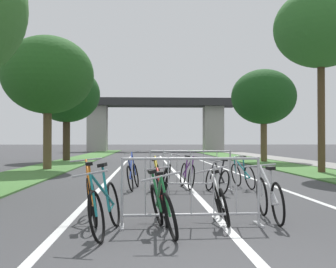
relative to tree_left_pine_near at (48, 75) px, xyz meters
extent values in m
cube|color=#477A38|center=(-0.13, 8.72, -4.21)|extent=(2.56, 61.13, 0.05)
cube|color=#477A38|center=(11.34, 8.72, -4.21)|extent=(2.56, 61.13, 0.05)
cube|color=gray|center=(13.71, 8.72, -4.20)|extent=(2.19, 61.13, 0.08)
cube|color=silver|center=(5.60, 1.39, -4.23)|extent=(0.14, 35.36, 0.01)
cube|color=silver|center=(8.05, 1.39, -4.23)|extent=(0.14, 35.36, 0.01)
cube|color=silver|center=(3.15, 1.39, -4.23)|extent=(0.14, 35.36, 0.01)
cube|color=#2D2D30|center=(5.60, 34.23, 1.77)|extent=(19.72, 3.97, 0.91)
cube|color=#9E9B93|center=(-1.52, 34.23, -1.46)|extent=(2.33, 2.40, 5.55)
cube|color=#9E9B93|center=(12.72, 34.23, -1.46)|extent=(2.33, 2.40, 5.55)
cylinder|color=brown|center=(0.00, 0.00, -2.88)|extent=(0.37, 0.37, 2.72)
ellipsoid|color=#23561E|center=(0.00, 0.00, 0.02)|extent=(4.10, 4.10, 3.48)
cylinder|color=#3D2D1E|center=(-0.69, 8.59, -2.88)|extent=(0.46, 0.46, 2.70)
ellipsoid|color=#194719|center=(-0.69, 8.59, 0.07)|extent=(4.26, 4.26, 3.62)
cylinder|color=#4C3823|center=(11.41, -2.63, -2.02)|extent=(0.29, 0.29, 4.43)
ellipsoid|color=#2D6628|center=(11.41, -2.63, 1.60)|extent=(3.75, 3.75, 3.19)
cylinder|color=brown|center=(11.57, 6.59, -2.98)|extent=(0.39, 0.39, 2.52)
ellipsoid|color=#194719|center=(11.57, 6.59, -0.24)|extent=(3.94, 3.94, 3.35)
cylinder|color=#ADADB2|center=(4.04, -13.27, -3.71)|extent=(0.04, 0.04, 1.05)
cube|color=#ADADB2|center=(4.04, -13.27, -4.22)|extent=(0.08, 0.44, 0.03)
cylinder|color=#ADADB2|center=(6.13, -13.18, -3.71)|extent=(0.04, 0.04, 1.05)
cube|color=#ADADB2|center=(6.13, -13.18, -4.22)|extent=(0.08, 0.44, 0.03)
cylinder|color=#ADADB2|center=(5.09, -13.23, -3.21)|extent=(2.10, 0.13, 0.04)
cylinder|color=#ADADB2|center=(5.09, -13.23, -4.06)|extent=(2.10, 0.13, 0.04)
cylinder|color=#ADADB2|center=(4.39, -13.26, -3.62)|extent=(0.02, 0.02, 0.87)
cylinder|color=#ADADB2|center=(4.74, -13.24, -3.62)|extent=(0.02, 0.02, 0.87)
cylinder|color=#ADADB2|center=(5.09, -13.23, -3.62)|extent=(0.02, 0.02, 0.87)
cylinder|color=#ADADB2|center=(5.44, -13.21, -3.62)|extent=(0.02, 0.02, 0.87)
cylinder|color=#ADADB2|center=(5.78, -13.20, -3.62)|extent=(0.02, 0.02, 0.87)
cylinder|color=#ADADB2|center=(4.51, -8.35, -3.71)|extent=(0.04, 0.04, 1.05)
cube|color=#ADADB2|center=(4.51, -8.35, -4.22)|extent=(0.08, 0.44, 0.03)
cylinder|color=#ADADB2|center=(6.61, -8.44, -3.71)|extent=(0.04, 0.04, 1.05)
cube|color=#ADADB2|center=(6.61, -8.44, -4.22)|extent=(0.08, 0.44, 0.03)
cylinder|color=#ADADB2|center=(5.56, -8.40, -3.21)|extent=(2.10, 0.14, 0.04)
cylinder|color=#ADADB2|center=(5.56, -8.40, -4.06)|extent=(2.10, 0.14, 0.04)
cylinder|color=#ADADB2|center=(4.86, -8.36, -3.62)|extent=(0.02, 0.02, 0.87)
cylinder|color=#ADADB2|center=(5.21, -8.38, -3.62)|extent=(0.02, 0.02, 0.87)
cylinder|color=#ADADB2|center=(5.56, -8.40, -3.62)|extent=(0.02, 0.02, 0.87)
cylinder|color=#ADADB2|center=(5.91, -8.41, -3.62)|extent=(0.02, 0.02, 0.87)
cylinder|color=#ADADB2|center=(6.26, -8.43, -3.62)|extent=(0.02, 0.02, 0.87)
torus|color=black|center=(3.91, -13.20, -3.89)|extent=(0.24, 0.70, 0.68)
torus|color=black|center=(3.77, -14.29, -3.89)|extent=(0.24, 0.70, 0.68)
cylinder|color=#197A7F|center=(3.79, -13.71, -3.62)|extent=(0.27, 1.05, 0.58)
cylinder|color=#197A7F|center=(3.82, -13.50, -3.62)|extent=(0.16, 0.14, 0.66)
cylinder|color=#197A7F|center=(3.89, -13.37, -3.92)|extent=(0.06, 0.36, 0.08)
cylinder|color=#197A7F|center=(3.73, -14.26, -3.62)|extent=(0.14, 0.11, 0.55)
cube|color=black|center=(3.76, -13.46, -3.29)|extent=(0.14, 0.25, 0.07)
cylinder|color=#99999E|center=(3.68, -14.23, -3.35)|extent=(0.46, 0.08, 0.11)
torus|color=black|center=(4.84, -9.36, -3.89)|extent=(0.25, 0.71, 0.69)
torus|color=black|center=(4.98, -8.28, -3.89)|extent=(0.25, 0.71, 0.69)
cylinder|color=#B7B7BC|center=(4.95, -8.85, -3.58)|extent=(0.28, 1.04, 0.64)
cylinder|color=#B7B7BC|center=(4.92, -9.06, -3.66)|extent=(0.13, 0.14, 0.57)
cylinder|color=#B7B7BC|center=(4.86, -9.19, -3.91)|extent=(0.06, 0.35, 0.08)
cylinder|color=#B7B7BC|center=(5.03, -8.32, -3.58)|extent=(0.14, 0.11, 0.62)
cube|color=black|center=(4.96, -9.10, -3.38)|extent=(0.14, 0.25, 0.07)
cylinder|color=#99999E|center=(5.07, -8.35, -3.28)|extent=(0.44, 0.09, 0.10)
torus|color=black|center=(3.99, -8.58, -3.90)|extent=(0.23, 0.69, 0.67)
torus|color=black|center=(4.11, -7.49, -3.90)|extent=(0.23, 0.69, 0.67)
cylinder|color=#1E389E|center=(4.00, -8.05, -3.58)|extent=(0.05, 1.08, 0.67)
cylinder|color=#1E389E|center=(3.99, -8.26, -3.68)|extent=(0.15, 0.12, 0.54)
cylinder|color=#1E389E|center=(4.02, -8.41, -3.92)|extent=(0.08, 0.36, 0.08)
cylinder|color=#1E389E|center=(4.06, -7.51, -3.58)|extent=(0.16, 0.08, 0.65)
cube|color=black|center=(3.94, -8.30, -3.42)|extent=(0.13, 0.25, 0.07)
cylinder|color=#99999E|center=(4.00, -7.53, -3.26)|extent=(0.44, 0.08, 0.10)
torus|color=black|center=(4.68, -13.30, -3.92)|extent=(0.14, 0.64, 0.64)
torus|color=black|center=(4.65, -12.25, -3.92)|extent=(0.14, 0.64, 0.64)
cylinder|color=red|center=(4.63, -12.80, -3.66)|extent=(0.13, 1.02, 0.54)
cylinder|color=red|center=(4.64, -13.00, -3.70)|extent=(0.11, 0.13, 0.53)
cylinder|color=red|center=(4.68, -13.13, -3.94)|extent=(0.03, 0.34, 0.08)
cylinder|color=red|center=(4.62, -12.28, -3.66)|extent=(0.10, 0.10, 0.51)
cube|color=black|center=(4.61, -13.04, -3.44)|extent=(0.11, 0.24, 0.06)
cylinder|color=#99999E|center=(4.59, -12.30, -3.41)|extent=(0.46, 0.04, 0.08)
torus|color=black|center=(4.56, -13.18, -3.91)|extent=(0.27, 0.66, 0.64)
torus|color=black|center=(4.71, -14.23, -3.91)|extent=(0.27, 0.66, 0.64)
cylinder|color=#1E7238|center=(4.58, -13.69, -3.66)|extent=(0.07, 1.04, 0.55)
cylinder|color=#1E7238|center=(4.55, -13.49, -3.67)|extent=(0.18, 0.10, 0.59)
cylinder|color=#1E7238|center=(4.59, -13.35, -3.94)|extent=(0.09, 0.34, 0.07)
cylinder|color=#1E7238|center=(4.65, -14.22, -3.66)|extent=(0.16, 0.07, 0.52)
cube|color=black|center=(4.49, -13.46, -3.38)|extent=(0.14, 0.25, 0.07)
cylinder|color=#99999E|center=(4.59, -14.20, -3.40)|extent=(0.52, 0.10, 0.14)
torus|color=black|center=(3.62, -13.27, -3.90)|extent=(0.23, 0.68, 0.68)
torus|color=black|center=(3.43, -12.27, -3.90)|extent=(0.23, 0.68, 0.68)
cylinder|color=orange|center=(3.50, -12.80, -3.58)|extent=(0.29, 0.96, 0.67)
cylinder|color=orange|center=(3.54, -12.99, -3.62)|extent=(0.10, 0.13, 0.67)
cylinder|color=orange|center=(3.59, -13.11, -3.92)|extent=(0.09, 0.33, 0.08)
cylinder|color=orange|center=(3.40, -12.30, -3.58)|extent=(0.10, 0.11, 0.64)
cube|color=black|center=(3.51, -13.03, -3.29)|extent=(0.15, 0.26, 0.06)
cylinder|color=#99999E|center=(3.38, -12.33, -3.26)|extent=(0.54, 0.13, 0.08)
torus|color=black|center=(5.57, -13.33, -3.94)|extent=(0.20, 0.61, 0.60)
torus|color=black|center=(5.63, -12.29, -3.94)|extent=(0.20, 0.61, 0.60)
cylinder|color=silver|center=(5.55, -12.83, -3.69)|extent=(0.10, 1.02, 0.54)
cylinder|color=silver|center=(5.54, -13.03, -3.70)|extent=(0.18, 0.11, 0.58)
cylinder|color=silver|center=(5.59, -13.17, -3.96)|extent=(0.06, 0.34, 0.07)
cylinder|color=silver|center=(5.57, -12.31, -3.69)|extent=(0.15, 0.09, 0.51)
cube|color=black|center=(5.47, -13.07, -3.41)|extent=(0.12, 0.25, 0.07)
cylinder|color=#99999E|center=(5.52, -12.33, -3.43)|extent=(0.55, 0.06, 0.15)
torus|color=black|center=(6.26, -9.43, -3.93)|extent=(0.27, 0.62, 0.60)
torus|color=black|center=(6.07, -8.49, -3.93)|extent=(0.27, 0.62, 0.60)
cylinder|color=black|center=(6.22, -8.97, -3.69)|extent=(0.13, 0.93, 0.52)
cylinder|color=black|center=(6.25, -9.15, -3.69)|extent=(0.17, 0.09, 0.58)
cylinder|color=black|center=(6.23, -9.28, -3.96)|extent=(0.10, 0.31, 0.07)
cylinder|color=black|center=(6.12, -8.51, -3.69)|extent=(0.14, 0.07, 0.49)
cube|color=black|center=(6.31, -9.17, -3.40)|extent=(0.15, 0.26, 0.07)
cylinder|color=#99999E|center=(6.17, -8.52, -3.45)|extent=(0.51, 0.13, 0.12)
torus|color=black|center=(5.47, -7.31, -3.90)|extent=(0.20, 0.68, 0.67)
torus|color=black|center=(5.59, -8.36, -3.90)|extent=(0.20, 0.68, 0.67)
cylinder|color=#662884|center=(5.56, -7.81, -3.62)|extent=(0.23, 1.01, 0.60)
cylinder|color=#662884|center=(5.53, -7.61, -3.66)|extent=(0.12, 0.13, 0.59)
cylinder|color=#662884|center=(5.48, -7.48, -3.93)|extent=(0.06, 0.34, 0.08)
cylinder|color=#662884|center=(5.62, -8.33, -3.62)|extent=(0.11, 0.10, 0.57)
cube|color=black|center=(5.56, -7.57, -3.37)|extent=(0.13, 0.25, 0.06)
cylinder|color=#99999E|center=(5.65, -8.30, -3.34)|extent=(0.50, 0.09, 0.09)
torus|color=black|center=(4.70, -8.40, -3.92)|extent=(0.23, 0.65, 0.63)
torus|color=black|center=(4.78, -7.37, -3.92)|extent=(0.23, 0.65, 0.63)
cylinder|color=gold|center=(4.68, -7.90, -3.65)|extent=(0.08, 1.01, 0.58)
cylinder|color=gold|center=(4.67, -8.10, -3.70)|extent=(0.17, 0.11, 0.54)
cylinder|color=gold|center=(4.72, -8.23, -3.94)|extent=(0.07, 0.34, 0.07)
cylinder|color=gold|center=(4.72, -7.39, -3.65)|extent=(0.17, 0.08, 0.55)
cube|color=black|center=(4.61, -8.13, -3.44)|extent=(0.13, 0.25, 0.07)
cylinder|color=#99999E|center=(4.66, -7.41, -3.37)|extent=(0.52, 0.07, 0.14)
torus|color=black|center=(7.14, -8.37, -3.91)|extent=(0.26, 0.67, 0.65)
torus|color=black|center=(6.97, -7.44, -3.91)|extent=(0.26, 0.67, 0.65)
cylinder|color=#197A7F|center=(7.02, -7.94, -3.65)|extent=(0.30, 0.90, 0.55)
cylinder|color=#197A7F|center=(7.05, -8.12, -3.67)|extent=(0.14, 0.13, 0.59)
cylinder|color=#197A7F|center=(7.12, -8.22, -3.93)|extent=(0.08, 0.31, 0.08)
cylinder|color=#197A7F|center=(6.93, -7.47, -3.65)|extent=(0.12, 0.11, 0.52)
cube|color=black|center=(7.01, -8.16, -3.37)|extent=(0.15, 0.26, 0.07)
cylinder|color=#99999E|center=(6.89, -7.50, -3.40)|extent=(0.52, 0.12, 0.12)
torus|color=black|center=(6.40, -13.30, -3.90)|extent=(0.10, 0.68, 0.68)
torus|color=black|center=(6.41, -12.34, -3.90)|extent=(0.10, 0.68, 0.68)
cylinder|color=#B7B7BC|center=(6.38, -12.84, -3.63)|extent=(0.07, 0.94, 0.57)
cylinder|color=#B7B7BC|center=(6.38, -13.02, -3.66)|extent=(0.10, 0.12, 0.59)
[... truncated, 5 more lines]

